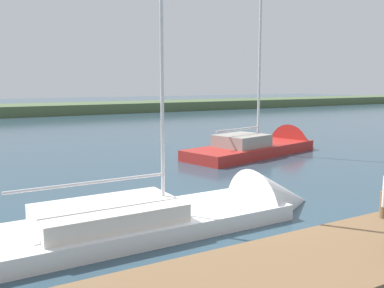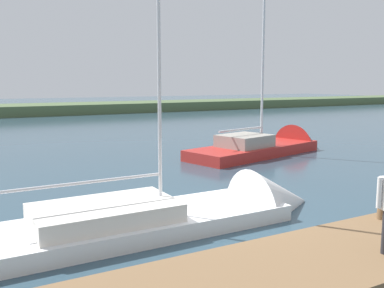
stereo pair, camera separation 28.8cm
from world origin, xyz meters
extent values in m
plane|color=#2D4756|center=(0.00, 0.00, 0.00)|extent=(200.00, 200.00, 0.00)
cube|color=#4C603D|center=(0.00, -44.99, 0.00)|extent=(180.00, 8.00, 2.40)
cube|color=brown|center=(0.00, 4.09, 0.32)|extent=(23.83, 2.59, 0.65)
cylinder|color=brown|center=(-2.38, 3.18, 0.97)|extent=(0.21, 0.21, 0.65)
cube|color=#B22823|center=(-7.55, -8.58, 0.07)|extent=(8.53, 4.54, 0.95)
cone|color=#B22823|center=(-12.14, -9.71, 0.07)|extent=(2.97, 3.16, 2.67)
cube|color=gray|center=(-6.77, -8.38, 0.86)|extent=(2.91, 2.66, 0.62)
cylinder|color=silver|center=(-8.11, -8.71, 5.33)|extent=(0.13, 0.13, 9.56)
cylinder|color=silver|center=(-6.50, -8.32, 1.48)|extent=(3.24, 0.89, 0.11)
cube|color=white|center=(2.44, -0.47, 0.04)|extent=(8.48, 2.59, 0.80)
cone|color=white|center=(-2.41, -0.52, 0.04)|extent=(2.27, 2.52, 2.50)
cube|color=silver|center=(3.22, -0.47, 0.66)|extent=(3.55, 2.13, 0.45)
cylinder|color=silver|center=(1.70, -0.48, 5.66)|extent=(0.09, 0.09, 10.45)
cylinder|color=silver|center=(3.66, -0.46, 1.48)|extent=(3.92, 0.12, 0.08)
cylinder|color=white|center=(-0.47, 4.52, 1.84)|extent=(0.09, 0.09, 0.59)
camera|label=1|loc=(6.59, 9.48, 3.88)|focal=40.22mm
camera|label=2|loc=(6.34, 9.62, 3.88)|focal=40.22mm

